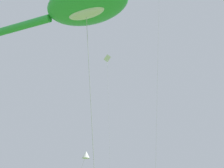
{
  "coord_description": "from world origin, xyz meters",
  "views": [
    {
      "loc": [
        -6.94,
        0.52,
        1.57
      ],
      "look_at": [
        -0.84,
        9.65,
        6.83
      ],
      "focal_mm": 40.32,
      "sensor_mm": 36.0,
      "label": 1
    }
  ],
  "objects": [
    {
      "name": "big_show_kite",
      "position": [
        -2.49,
        10.05,
        11.17
      ],
      "size": [
        6.87,
        8.75,
        11.84
      ],
      "rotation": [
        0.0,
        0.0,
        -0.96
      ],
      "color": "green",
      "rests_on": "ground"
    },
    {
      "name": "small_kite_streamer_purple",
      "position": [
        10.69,
        28.08,
        20.22
      ],
      "size": [
        1.15,
        1.6,
        21.99
      ],
      "rotation": [
        0.0,
        0.0,
        1.94
      ],
      "color": "white",
      "rests_on": "ground"
    },
    {
      "name": "small_kite_stunt_black",
      "position": [
        7.52,
        27.7,
        6.91
      ],
      "size": [
        2.05,
        2.84,
        7.35
      ],
      "rotation": [
        0.0,
        0.0,
        2.15
      ],
      "color": "white",
      "rests_on": "ground"
    }
  ]
}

